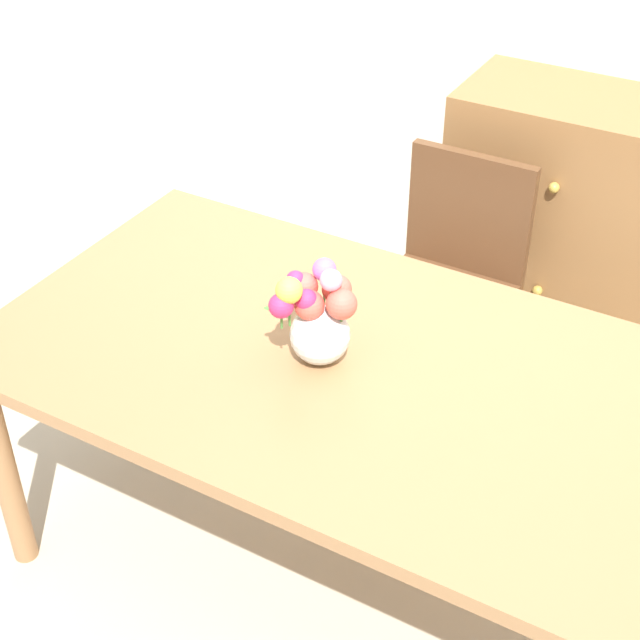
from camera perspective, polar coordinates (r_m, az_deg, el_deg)
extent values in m
plane|color=#B7AD99|center=(2.92, 1.71, -14.35)|extent=(12.00, 12.00, 0.00)
cube|color=#9E7047|center=(2.40, 2.02, -2.99)|extent=(1.87, 1.03, 0.04)
cylinder|color=#9E7047|center=(2.82, -18.27, -8.30)|extent=(0.07, 0.07, 0.72)
cylinder|color=#9E7047|center=(3.29, -7.76, 0.67)|extent=(0.07, 0.07, 0.72)
cube|color=brown|center=(3.16, 7.16, 1.23)|extent=(0.42, 0.42, 0.04)
cylinder|color=brown|center=(3.12, 8.54, -4.93)|extent=(0.04, 0.04, 0.44)
cylinder|color=brown|center=(3.23, 2.65, -2.92)|extent=(0.04, 0.04, 0.44)
cylinder|color=brown|center=(3.39, 10.87, -1.43)|extent=(0.04, 0.04, 0.44)
cylinder|color=brown|center=(3.49, 5.37, 0.33)|extent=(0.04, 0.04, 0.44)
cube|color=brown|center=(3.19, 8.86, 6.30)|extent=(0.42, 0.04, 0.42)
sphere|color=#B7933D|center=(3.20, 13.72, 7.64)|extent=(0.04, 0.04, 0.04)
sphere|color=#B7933D|center=(3.40, 12.78, 1.71)|extent=(0.04, 0.04, 0.04)
sphere|color=silver|center=(2.35, 0.00, -0.88)|extent=(0.15, 0.15, 0.15)
sphere|color=#EFD14C|center=(2.23, -1.85, 1.77)|extent=(0.06, 0.06, 0.06)
cylinder|color=#478438|center=(2.26, -1.83, 0.70)|extent=(0.01, 0.01, 0.10)
sphere|color=#E55B4C|center=(2.33, 1.00, 1.83)|extent=(0.07, 0.07, 0.07)
cylinder|color=#478438|center=(2.34, 1.00, 1.30)|extent=(0.01, 0.01, 0.05)
sphere|color=#B266C6|center=(2.32, 0.26, 3.00)|extent=(0.06, 0.06, 0.06)
cylinder|color=#478438|center=(2.34, 0.26, 2.02)|extent=(0.01, 0.01, 0.10)
sphere|color=#D12D66|center=(2.27, -0.81, 1.18)|extent=(0.05, 0.05, 0.05)
cylinder|color=#478438|center=(2.29, -0.81, 0.57)|extent=(0.01, 0.01, 0.06)
sphere|color=#E55B4C|center=(2.28, 1.29, 0.95)|extent=(0.08, 0.08, 0.08)
cylinder|color=#478438|center=(2.29, 1.28, 0.43)|extent=(0.01, 0.01, 0.05)
sphere|color=#E55B4C|center=(2.33, -0.93, 2.03)|extent=(0.07, 0.07, 0.07)
cylinder|color=#478438|center=(2.34, -0.93, 1.45)|extent=(0.01, 0.01, 0.06)
sphere|color=#EA9EBC|center=(2.26, 0.67, 2.48)|extent=(0.05, 0.05, 0.05)
cylinder|color=#478438|center=(2.29, 0.66, 1.33)|extent=(0.01, 0.01, 0.11)
sphere|color=#D12D66|center=(2.32, -1.47, 2.38)|extent=(0.05, 0.05, 0.05)
cylinder|color=#478438|center=(2.34, -1.45, 1.60)|extent=(0.01, 0.01, 0.08)
sphere|color=#D12D66|center=(2.25, -2.32, 0.85)|extent=(0.06, 0.06, 0.06)
cylinder|color=#478438|center=(2.27, -2.30, 0.18)|extent=(0.01, 0.01, 0.06)
sphere|color=#EA9EBC|center=(2.26, 0.66, 2.38)|extent=(0.05, 0.05, 0.05)
cylinder|color=#478438|center=(2.29, 0.65, 1.28)|extent=(0.01, 0.01, 0.11)
sphere|color=#E55B4C|center=(2.29, -0.64, 0.88)|extent=(0.07, 0.07, 0.07)
cylinder|color=#478438|center=(2.30, -0.63, 0.47)|extent=(0.01, 0.01, 0.04)
ellipsoid|color=#478438|center=(2.29, -2.50, 0.70)|extent=(0.07, 0.06, 0.01)
ellipsoid|color=#478438|center=(2.32, -2.06, 0.75)|extent=(0.07, 0.04, 0.03)
ellipsoid|color=#478438|center=(2.35, -0.42, 1.50)|extent=(0.07, 0.06, 0.03)
ellipsoid|color=#478438|center=(2.29, 1.23, 0.93)|extent=(0.07, 0.05, 0.04)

